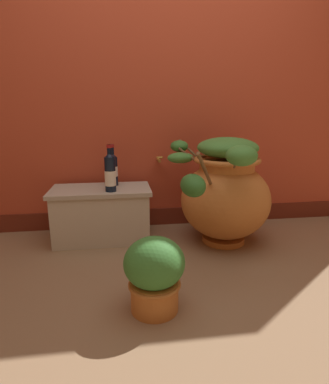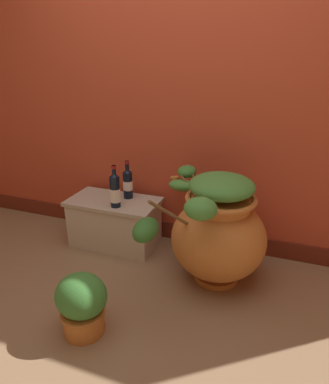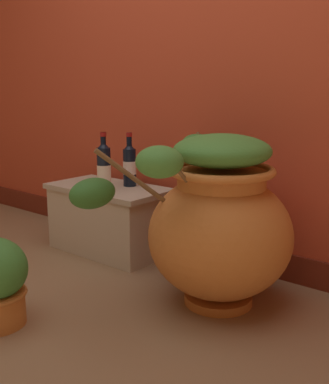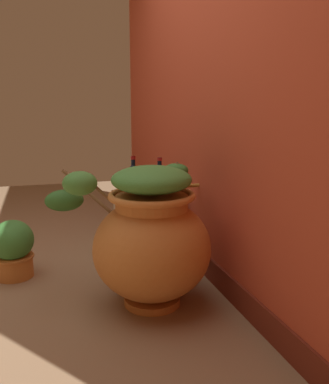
{
  "view_description": "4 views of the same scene",
  "coord_description": "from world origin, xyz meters",
  "px_view_note": "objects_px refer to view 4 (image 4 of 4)",
  "views": [
    {
      "loc": [
        -0.36,
        -1.47,
        0.95
      ],
      "look_at": [
        -0.05,
        0.72,
        0.39
      ],
      "focal_mm": 28.85,
      "sensor_mm": 36.0,
      "label": 1
    },
    {
      "loc": [
        0.75,
        -1.39,
        1.49
      ],
      "look_at": [
        -0.05,
        0.79,
        0.56
      ],
      "focal_mm": 31.24,
      "sensor_mm": 36.0,
      "label": 2
    },
    {
      "loc": [
        1.5,
        -1.1,
        0.99
      ],
      "look_at": [
        -0.02,
        0.77,
        0.45
      ],
      "focal_mm": 44.27,
      "sensor_mm": 36.0,
      "label": 3
    },
    {
      "loc": [
        2.51,
        0.1,
        1.11
      ],
      "look_at": [
        -0.06,
        0.86,
        0.54
      ],
      "focal_mm": 38.79,
      "sensor_mm": 36.0,
      "label": 4
    }
  ],
  "objects_px": {
    "terracotta_urn": "(150,237)",
    "wine_bottle_middle": "(134,183)",
    "potted_shrub": "(13,248)",
    "wine_bottle_left": "(160,182)"
  },
  "relations": [
    {
      "from": "wine_bottle_left",
      "to": "wine_bottle_middle",
      "type": "bearing_deg",
      "value": -94.02
    },
    {
      "from": "terracotta_urn",
      "to": "potted_shrub",
      "type": "relative_size",
      "value": 2.32
    },
    {
      "from": "terracotta_urn",
      "to": "wine_bottle_left",
      "type": "bearing_deg",
      "value": 160.48
    },
    {
      "from": "terracotta_urn",
      "to": "wine_bottle_left",
      "type": "relative_size",
      "value": 2.76
    },
    {
      "from": "wine_bottle_left",
      "to": "wine_bottle_middle",
      "type": "height_order",
      "value": "wine_bottle_middle"
    },
    {
      "from": "wine_bottle_left",
      "to": "wine_bottle_middle",
      "type": "relative_size",
      "value": 0.95
    },
    {
      "from": "potted_shrub",
      "to": "wine_bottle_middle",
      "type": "bearing_deg",
      "value": 104.53
    },
    {
      "from": "terracotta_urn",
      "to": "potted_shrub",
      "type": "distance_m",
      "value": 0.99
    },
    {
      "from": "terracotta_urn",
      "to": "wine_bottle_middle",
      "type": "relative_size",
      "value": 2.63
    },
    {
      "from": "terracotta_urn",
      "to": "wine_bottle_middle",
      "type": "height_order",
      "value": "terracotta_urn"
    }
  ]
}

